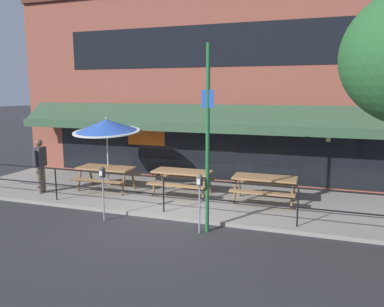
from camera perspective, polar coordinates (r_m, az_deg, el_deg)
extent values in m
plane|color=#2D2D30|center=(9.96, -4.99, -9.90)|extent=(120.00, 120.00, 0.00)
cube|color=gray|center=(11.71, -1.05, -6.61)|extent=(15.00, 4.00, 0.10)
cube|color=brown|center=(13.39, 2.21, 9.68)|extent=(15.00, 0.50, 6.68)
cube|color=black|center=(13.22, 1.92, 16.07)|extent=(10.50, 0.02, 1.40)
cube|color=black|center=(13.28, 1.83, 1.06)|extent=(12.00, 0.02, 2.30)
cube|color=orange|center=(14.04, -7.01, 2.69)|extent=(1.50, 0.02, 0.70)
cube|color=#335138|center=(12.65, 1.15, 5.88)|extent=(13.80, 0.92, 0.70)
cube|color=#335138|center=(12.20, 0.42, 3.86)|extent=(13.80, 0.08, 0.28)
cube|color=black|center=(12.51, 20.08, 3.10)|extent=(0.04, 0.28, 0.04)
cube|color=black|center=(12.40, 20.05, 2.21)|extent=(0.18, 0.18, 0.28)
cube|color=beige|center=(12.40, 20.05, 2.21)|extent=(0.13, 0.19, 0.20)
cylinder|color=black|center=(11.79, -20.02, -4.44)|extent=(0.04, 0.04, 0.95)
cylinder|color=black|center=(10.05, -4.35, -6.27)|extent=(0.04, 0.04, 0.95)
cylinder|color=black|center=(9.30, 15.81, -7.91)|extent=(0.04, 0.04, 0.95)
cube|color=black|center=(9.93, -4.38, -3.63)|extent=(13.80, 0.04, 0.04)
cube|color=black|center=(10.05, -4.35, -6.27)|extent=(13.80, 0.03, 0.03)
cube|color=#997047|center=(12.45, -12.98, -2.14)|extent=(1.80, 0.80, 0.05)
cube|color=#997047|center=(12.03, -14.38, -4.06)|extent=(1.80, 0.26, 0.04)
cube|color=#997047|center=(12.99, -11.60, -2.95)|extent=(1.80, 0.26, 0.04)
cylinder|color=brown|center=(11.86, -10.42, -4.46)|extent=(0.07, 0.30, 0.73)
cylinder|color=brown|center=(12.41, -8.99, -3.80)|extent=(0.07, 0.30, 0.73)
cylinder|color=brown|center=(12.70, -16.76, -3.78)|extent=(0.07, 0.30, 0.73)
cylinder|color=brown|center=(13.21, -15.16, -3.20)|extent=(0.07, 0.30, 0.73)
cube|color=#997047|center=(11.58, -1.51, -2.77)|extent=(1.80, 0.80, 0.05)
cube|color=#997047|center=(11.12, -2.54, -4.88)|extent=(1.80, 0.26, 0.04)
cube|color=#997047|center=(12.18, -0.56, -3.59)|extent=(1.80, 0.26, 0.04)
cylinder|color=brown|center=(11.12, 1.81, -5.24)|extent=(0.07, 0.30, 0.73)
cylinder|color=brown|center=(11.72, 2.72, -4.48)|extent=(0.07, 0.30, 0.73)
cylinder|color=brown|center=(11.67, -5.75, -4.57)|extent=(0.07, 0.30, 0.73)
cylinder|color=brown|center=(12.24, -4.51, -3.89)|extent=(0.07, 0.30, 0.73)
cube|color=#997047|center=(10.97, 11.04, -3.64)|extent=(1.80, 0.80, 0.05)
cube|color=#997047|center=(10.48, 10.55, -5.93)|extent=(1.80, 0.26, 0.04)
cube|color=#997047|center=(11.60, 11.38, -4.45)|extent=(1.80, 0.26, 0.04)
cylinder|color=brown|center=(10.68, 15.02, -6.20)|extent=(0.07, 0.30, 0.73)
cylinder|color=brown|center=(11.30, 15.24, -5.35)|extent=(0.07, 0.30, 0.73)
cylinder|color=brown|center=(10.88, 6.55, -5.63)|extent=(0.07, 0.30, 0.73)
cylinder|color=brown|center=(11.49, 7.23, -4.84)|extent=(0.07, 0.30, 0.73)
cylinder|color=#B7B2A8|center=(12.48, -12.73, -0.18)|extent=(0.04, 0.04, 2.30)
cone|color=#2D56B7|center=(12.36, -12.89, 4.16)|extent=(2.10, 2.12, 0.55)
cylinder|color=white|center=(12.38, -12.86, 3.29)|extent=(2.14, 2.14, 0.19)
sphere|color=#B7B2A8|center=(12.34, -12.94, 5.27)|extent=(0.07, 0.07, 0.07)
cylinder|color=#665B4C|center=(12.74, -22.22, -3.77)|extent=(0.15, 0.15, 0.86)
cylinder|color=#665B4C|center=(12.91, -21.75, -3.57)|extent=(0.15, 0.15, 0.86)
cube|color=#38383D|center=(12.69, -22.19, -0.46)|extent=(0.29, 0.43, 0.60)
cylinder|color=#38383D|center=(12.48, -22.82, -0.80)|extent=(0.10, 0.10, 0.54)
cylinder|color=#38383D|center=(12.91, -21.57, -0.39)|extent=(0.10, 0.10, 0.54)
sphere|color=brown|center=(12.62, -22.32, 1.51)|extent=(0.22, 0.22, 0.22)
cylinder|color=gray|center=(9.89, -13.34, -6.76)|extent=(0.04, 0.04, 1.15)
cylinder|color=#2D2D33|center=(9.73, -13.49, -2.94)|extent=(0.15, 0.15, 0.20)
sphere|color=#2D2D33|center=(9.71, -13.51, -2.36)|extent=(0.14, 0.14, 0.14)
cube|color=silver|center=(9.66, -13.75, -2.98)|extent=(0.08, 0.01, 0.13)
cylinder|color=gray|center=(8.81, 1.15, -8.53)|extent=(0.04, 0.04, 1.15)
cylinder|color=#4C4C51|center=(8.63, 1.16, -4.26)|extent=(0.15, 0.15, 0.20)
sphere|color=#4C4C51|center=(8.60, 1.17, -3.61)|extent=(0.14, 0.14, 0.14)
cube|color=silver|center=(8.55, 1.00, -4.32)|extent=(0.08, 0.01, 0.13)
cylinder|color=#1E6033|center=(8.55, 2.40, 1.91)|extent=(0.09, 0.09, 4.35)
cube|color=blue|center=(8.46, 2.41, 8.33)|extent=(0.28, 0.02, 0.40)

